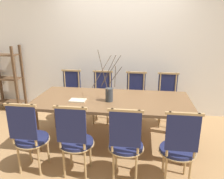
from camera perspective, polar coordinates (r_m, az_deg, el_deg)
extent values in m
plane|color=#A87F51|center=(3.57, 0.00, -13.71)|extent=(16.00, 16.00, 0.00)
cube|color=white|center=(4.45, 2.41, 8.38)|extent=(12.00, 0.06, 2.31)
cube|color=brown|center=(3.26, 0.00, -2.86)|extent=(2.31, 1.04, 0.04)
cube|color=brown|center=(3.35, -19.46, -10.18)|extent=(0.09, 0.09, 0.69)
cube|color=brown|center=(3.07, 19.16, -12.73)|extent=(0.09, 0.09, 0.69)
cube|color=brown|center=(4.04, -14.16, -4.98)|extent=(0.09, 0.09, 0.69)
cube|color=brown|center=(3.81, 16.88, -6.56)|extent=(0.09, 0.09, 0.69)
cylinder|color=#1E234C|center=(2.99, -20.11, -11.97)|extent=(0.40, 0.40, 0.04)
cylinder|color=tan|center=(3.00, -20.06, -12.36)|extent=(0.43, 0.43, 0.01)
cylinder|color=tan|center=(3.25, -20.73, -14.05)|extent=(0.03, 0.03, 0.41)
cylinder|color=tan|center=(3.14, -16.36, -14.75)|extent=(0.03, 0.03, 0.41)
cylinder|color=tan|center=(3.06, -23.11, -16.42)|extent=(0.03, 0.03, 0.41)
cylinder|color=tan|center=(2.94, -18.50, -17.31)|extent=(0.03, 0.03, 0.41)
cylinder|color=tan|center=(2.80, -24.89, -8.22)|extent=(0.03, 0.03, 0.51)
cylinder|color=tan|center=(2.67, -19.69, -8.89)|extent=(0.03, 0.03, 0.51)
cube|color=#1E234C|center=(2.72, -22.47, -8.11)|extent=(0.34, 0.02, 0.41)
cube|color=tan|center=(2.64, -22.94, -3.80)|extent=(0.38, 0.03, 0.03)
cylinder|color=#1E234C|center=(2.78, -9.17, -13.38)|extent=(0.40, 0.40, 0.04)
cylinder|color=tan|center=(2.79, -9.15, -13.80)|extent=(0.43, 0.43, 0.01)
cylinder|color=tan|center=(3.03, -10.69, -15.53)|extent=(0.03, 0.03, 0.41)
cylinder|color=tan|center=(2.97, -5.68, -16.10)|extent=(0.03, 0.03, 0.41)
cylinder|color=tan|center=(2.83, -12.44, -18.30)|extent=(0.03, 0.03, 0.41)
cylinder|color=tan|center=(2.76, -7.01, -19.02)|extent=(0.03, 0.03, 0.41)
cylinder|color=tan|center=(2.55, -13.68, -9.58)|extent=(0.03, 0.03, 0.51)
cylinder|color=tan|center=(2.46, -7.44, -10.19)|extent=(0.03, 0.03, 0.51)
cube|color=#1E234C|center=(2.49, -10.69, -9.42)|extent=(0.34, 0.02, 0.41)
cube|color=tan|center=(2.40, -10.93, -4.74)|extent=(0.38, 0.03, 0.03)
cylinder|color=#1E234C|center=(2.68, 3.67, -14.43)|extent=(0.40, 0.40, 0.04)
cylinder|color=tan|center=(2.69, 3.66, -14.86)|extent=(0.43, 0.43, 0.01)
cylinder|color=tan|center=(2.92, 1.11, -16.67)|extent=(0.03, 0.03, 0.41)
cylinder|color=tan|center=(2.90, 6.50, -16.97)|extent=(0.03, 0.03, 0.41)
cylinder|color=tan|center=(2.70, 0.40, -19.74)|extent=(0.03, 0.03, 0.41)
cylinder|color=tan|center=(2.69, 6.32, -20.09)|extent=(0.03, 0.03, 0.41)
cylinder|color=tan|center=(2.40, 0.05, -10.75)|extent=(0.03, 0.03, 0.51)
cylinder|color=tan|center=(2.39, 6.93, -11.11)|extent=(0.03, 0.03, 0.51)
cube|color=#1E234C|center=(2.37, 3.48, -10.46)|extent=(0.34, 0.02, 0.41)
cube|color=tan|center=(2.29, 3.58, -5.59)|extent=(0.38, 0.03, 0.03)
cylinder|color=#1E234C|center=(2.71, 16.75, -14.78)|extent=(0.40, 0.40, 0.04)
cylinder|color=tan|center=(2.72, 16.71, -15.20)|extent=(0.43, 0.43, 0.01)
cylinder|color=tan|center=(2.92, 13.32, -17.15)|extent=(0.03, 0.03, 0.41)
cylinder|color=tan|center=(2.96, 18.62, -17.12)|extent=(0.03, 0.03, 0.41)
cylinder|color=tan|center=(2.71, 13.82, -20.25)|extent=(0.03, 0.03, 0.41)
cylinder|color=tan|center=(2.75, 19.62, -20.16)|extent=(0.03, 0.03, 0.41)
cylinder|color=tan|center=(2.41, 14.51, -11.33)|extent=(0.03, 0.03, 0.51)
cylinder|color=tan|center=(2.46, 21.20, -11.36)|extent=(0.03, 0.03, 0.51)
cube|color=#1E234C|center=(2.41, 17.97, -10.88)|extent=(0.34, 0.02, 0.41)
cube|color=tan|center=(2.33, 18.43, -6.09)|extent=(0.38, 0.03, 0.03)
cylinder|color=#1E234C|center=(4.26, -10.95, -2.40)|extent=(0.40, 0.40, 0.04)
cylinder|color=tan|center=(4.27, -10.93, -2.70)|extent=(0.43, 0.43, 0.01)
cylinder|color=tan|center=(4.19, -9.63, -5.97)|extent=(0.03, 0.03, 0.41)
cylinder|color=tan|center=(4.27, -13.02, -5.71)|extent=(0.03, 0.03, 0.41)
cylinder|color=tan|center=(4.42, -8.63, -4.66)|extent=(0.03, 0.03, 0.41)
cylinder|color=tan|center=(4.50, -11.85, -4.44)|extent=(0.03, 0.03, 0.41)
cylinder|color=tan|center=(4.30, -8.64, 1.71)|extent=(0.03, 0.03, 0.51)
cylinder|color=tan|center=(4.38, -12.19, 1.83)|extent=(0.03, 0.03, 0.51)
cube|color=#1E234C|center=(4.34, -10.43, 2.11)|extent=(0.34, 0.02, 0.41)
cube|color=tan|center=(4.28, -10.61, 4.90)|extent=(0.38, 0.03, 0.03)
cylinder|color=#1E234C|center=(4.11, -2.78, -2.83)|extent=(0.40, 0.40, 0.04)
cylinder|color=tan|center=(4.12, -2.77, -3.14)|extent=(0.43, 0.43, 0.01)
cylinder|color=tan|center=(4.05, -1.24, -6.52)|extent=(0.03, 0.03, 0.41)
cylinder|color=tan|center=(4.10, -4.89, -6.30)|extent=(0.03, 0.03, 0.41)
cylinder|color=tan|center=(4.29, -0.68, -5.13)|extent=(0.03, 0.03, 0.41)
cylinder|color=tan|center=(4.33, -4.13, -4.94)|extent=(0.03, 0.03, 0.41)
cylinder|color=tan|center=(4.16, -0.48, 1.42)|extent=(0.03, 0.03, 0.51)
cylinder|color=tan|center=(4.21, -4.30, 1.56)|extent=(0.03, 0.03, 0.51)
cube|color=#1E234C|center=(4.19, -2.39, 1.85)|extent=(0.34, 0.02, 0.41)
cube|color=tan|center=(4.13, -2.44, 4.73)|extent=(0.38, 0.03, 0.03)
cylinder|color=#1E234C|center=(4.05, 6.08, -3.24)|extent=(0.40, 0.40, 0.04)
cylinder|color=tan|center=(4.05, 6.07, -3.55)|extent=(0.43, 0.43, 0.01)
cylinder|color=tan|center=(4.01, 7.80, -6.96)|extent=(0.03, 0.03, 0.41)
cylinder|color=tan|center=(4.01, 4.02, -6.80)|extent=(0.03, 0.03, 0.41)
cylinder|color=tan|center=(4.25, 7.83, -5.53)|extent=(0.03, 0.03, 0.41)
cylinder|color=tan|center=(4.25, 4.27, -5.38)|extent=(0.03, 0.03, 0.41)
cylinder|color=tan|center=(4.12, 8.25, 1.08)|extent=(0.03, 0.03, 0.51)
cylinder|color=tan|center=(4.13, 4.32, 1.24)|extent=(0.03, 0.03, 0.51)
cube|color=#1E234C|center=(4.12, 6.30, 1.52)|extent=(0.34, 0.02, 0.41)
cube|color=tan|center=(4.07, 6.40, 4.44)|extent=(0.38, 0.03, 0.03)
cylinder|color=#1E234C|center=(4.07, 14.29, -3.55)|extent=(0.40, 0.40, 0.04)
cylinder|color=tan|center=(4.08, 14.26, -3.86)|extent=(0.43, 0.43, 0.01)
cylinder|color=tan|center=(4.05, 16.11, -7.22)|extent=(0.03, 0.03, 0.41)
cylinder|color=tan|center=(4.02, 12.37, -7.12)|extent=(0.03, 0.03, 0.41)
cylinder|color=tan|center=(4.29, 15.65, -5.79)|extent=(0.03, 0.03, 0.41)
cylinder|color=tan|center=(4.26, 12.13, -5.69)|extent=(0.03, 0.03, 0.41)
cylinder|color=tan|center=(4.17, 16.26, 0.75)|extent=(0.03, 0.03, 0.51)
cylinder|color=tan|center=(4.14, 12.38, 0.91)|extent=(0.03, 0.03, 0.51)
cube|color=#1E234C|center=(4.15, 14.34, 1.19)|extent=(0.34, 0.02, 0.41)
cube|color=tan|center=(4.09, 14.57, 4.08)|extent=(0.38, 0.03, 0.03)
cylinder|color=#33383D|center=(3.14, -0.74, -1.39)|extent=(0.11, 0.11, 0.20)
cylinder|color=#473828|center=(3.16, 0.76, 3.49)|extent=(0.22, 0.15, 0.31)
cylinder|color=#473828|center=(3.07, 0.82, 3.31)|extent=(0.04, 0.17, 0.34)
cylinder|color=#473828|center=(3.19, -2.67, 4.81)|extent=(0.25, 0.26, 0.45)
cylinder|color=#473828|center=(2.98, -2.41, 4.92)|extent=(0.17, 0.16, 0.54)
cylinder|color=#473828|center=(3.16, -0.94, 4.86)|extent=(0.22, 0.06, 0.46)
cylinder|color=#473828|center=(3.19, -0.26, 4.94)|extent=(0.29, 0.02, 0.46)
cube|color=beige|center=(3.22, -8.95, -2.81)|extent=(0.23, 0.16, 0.02)
cube|color=#513823|center=(4.87, -23.91, 2.13)|extent=(0.04, 0.04, 1.39)
cube|color=#513823|center=(5.11, -22.23, 2.98)|extent=(0.04, 0.04, 1.39)
cube|color=#513823|center=(5.28, -24.99, -2.93)|extent=(0.56, 0.29, 0.02)
cube|color=#513823|center=(5.14, -25.72, 2.62)|extent=(0.56, 0.29, 0.02)
cube|color=#513823|center=(5.05, -26.45, 8.11)|extent=(0.56, 0.29, 0.02)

